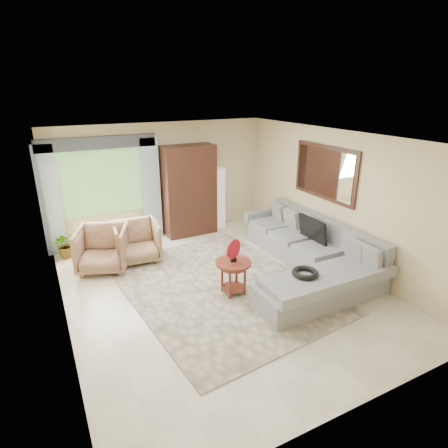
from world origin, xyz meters
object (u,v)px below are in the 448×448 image
tv_screen (313,229)px  armchair_right (137,242)px  floor_lamp (219,198)px  coffee_table (233,277)px  armchair_left (103,249)px  potted_plant (66,244)px  armoire (189,191)px  sectional_sofa (309,258)px

tv_screen → armchair_right: (-3.03, 1.72, -0.32)m
armchair_right → floor_lamp: floor_lamp is taller
floor_lamp → coffee_table: bearing=-112.1°
coffee_table → armchair_right: 2.33m
floor_lamp → armchair_right: bearing=-157.2°
floor_lamp → armchair_left: bearing=-160.2°
armchair_right → potted_plant: (-1.26, 0.83, -0.12)m
armchair_left → armchair_right: (0.68, 0.10, -0.02)m
armoire → armchair_left: bearing=-155.2°
armchair_right → armoire: armoire is taller
potted_plant → floor_lamp: (3.59, 0.15, 0.47)m
coffee_table → floor_lamp: bearing=67.9°
armoire → floor_lamp: armoire is taller
armchair_left → armoire: 2.51m
sectional_sofa → tv_screen: bearing=44.4°
tv_screen → armchair_left: tv_screen is taller
coffee_table → armoire: (0.43, 2.97, 0.73)m
armchair_right → floor_lamp: 2.55m
floor_lamp → potted_plant: bearing=-177.6°
sectional_sofa → armoire: size_ratio=1.65×
potted_plant → sectional_sofa: bearing=-34.9°
floor_lamp → sectional_sofa: bearing=-81.7°
coffee_table → floor_lamp: (1.23, 3.03, 0.43)m
armchair_left → floor_lamp: 3.21m
tv_screen → potted_plant: (-4.29, 2.55, -0.44)m
sectional_sofa → potted_plant: bearing=145.1°
tv_screen → potted_plant: size_ratio=1.33×
armchair_left → tv_screen: bearing=-2.6°
sectional_sofa → armchair_right: sectional_sofa is taller
tv_screen → armchair_left: bearing=156.5°
armchair_right → potted_plant: 1.51m
sectional_sofa → armchair_left: size_ratio=3.72×
coffee_table → armoire: size_ratio=0.29×
floor_lamp → armoire: bearing=-175.7°
tv_screen → armchair_left: 4.06m
armchair_left → potted_plant: (-0.58, 0.93, -0.14)m
tv_screen → sectional_sofa: bearing=-135.6°
armoire → floor_lamp: bearing=4.3°
armoire → tv_screen: bearing=-60.4°
coffee_table → floor_lamp: 3.30m
tv_screen → coffee_table: tv_screen is taller
armchair_left → armchair_right: size_ratio=1.05×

